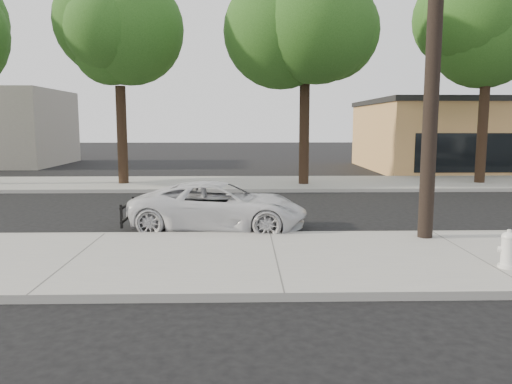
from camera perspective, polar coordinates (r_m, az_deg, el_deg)
The scene contains 10 objects.
ground at distance 14.30m, azimuth 1.16°, elevation -3.39°, with size 120.00×120.00×0.00m, color black.
near_sidewalk at distance 10.10m, azimuth 2.24°, elevation -7.72°, with size 90.00×4.40×0.15m, color gray.
far_sidewalk at distance 22.68m, azimuth 0.22°, elevation 0.98°, with size 90.00×5.00×0.15m, color gray.
curb_near at distance 12.23m, azimuth 1.59°, elevation -4.96°, with size 90.00×0.12×0.16m, color #9E9B93.
utility_pole at distance 12.22m, azimuth 19.70°, elevation 16.41°, with size 1.40×0.34×9.00m.
tree_b at distance 22.92m, azimuth -15.03°, elevation 16.03°, with size 4.34×4.20×8.45m.
tree_c at distance 22.22m, azimuth 6.33°, elevation 18.50°, with size 4.96×4.80×9.55m.
tree_d at distance 24.74m, azimuth 25.56°, elevation 15.42°, with size 4.50×4.35×8.75m.
police_cruiser at distance 13.10m, azimuth -4.16°, elevation -1.62°, with size 2.10×4.56×1.27m, color silver.
fire_hydrant at distance 10.30m, azimuth 26.85°, elevation -5.98°, with size 0.36×0.32×0.67m.
Camera 1 is at (-0.62, -14.01, 2.78)m, focal length 35.00 mm.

